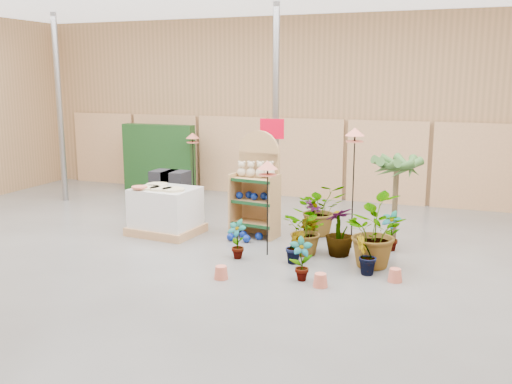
{
  "coord_description": "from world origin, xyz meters",
  "views": [
    {
      "loc": [
        3.77,
        -7.85,
        3.03
      ],
      "look_at": [
        0.3,
        1.5,
        1.0
      ],
      "focal_mm": 40.0,
      "sensor_mm": 36.0,
      "label": 1
    }
  ],
  "objects_px": {
    "pallet_stack": "(166,211)",
    "potted_plant_2": "(308,230)",
    "display_shelf": "(257,188)",
    "bird_table_front": "(268,168)"
  },
  "relations": [
    {
      "from": "display_shelf",
      "to": "pallet_stack",
      "type": "relative_size",
      "value": 1.47
    },
    {
      "from": "bird_table_front",
      "to": "potted_plant_2",
      "type": "relative_size",
      "value": 1.89
    },
    {
      "from": "pallet_stack",
      "to": "bird_table_front",
      "type": "xyz_separation_m",
      "value": [
        2.31,
        -0.61,
        1.07
      ]
    },
    {
      "from": "display_shelf",
      "to": "bird_table_front",
      "type": "height_order",
      "value": "display_shelf"
    },
    {
      "from": "pallet_stack",
      "to": "bird_table_front",
      "type": "distance_m",
      "value": 2.62
    },
    {
      "from": "potted_plant_2",
      "to": "pallet_stack",
      "type": "bearing_deg",
      "value": 173.19
    },
    {
      "from": "pallet_stack",
      "to": "potted_plant_2",
      "type": "distance_m",
      "value": 2.98
    },
    {
      "from": "display_shelf",
      "to": "pallet_stack",
      "type": "xyz_separation_m",
      "value": [
        -1.72,
        -0.52,
        -0.47
      ]
    },
    {
      "from": "display_shelf",
      "to": "bird_table_front",
      "type": "bearing_deg",
      "value": -54.36
    },
    {
      "from": "display_shelf",
      "to": "pallet_stack",
      "type": "height_order",
      "value": "display_shelf"
    }
  ]
}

